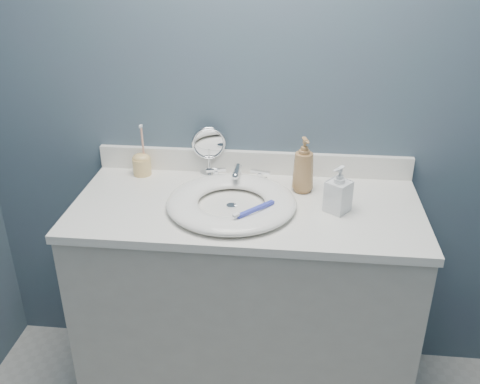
# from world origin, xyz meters

# --- Properties ---
(back_wall) EXTENTS (2.20, 0.02, 2.40)m
(back_wall) POSITION_xyz_m (0.00, 1.25, 1.20)
(back_wall) COLOR #455B68
(back_wall) RESTS_ON ground
(vanity_cabinet) EXTENTS (1.20, 0.55, 0.85)m
(vanity_cabinet) POSITION_xyz_m (0.00, 0.97, 0.42)
(vanity_cabinet) COLOR beige
(vanity_cabinet) RESTS_ON ground
(countertop) EXTENTS (1.22, 0.57, 0.03)m
(countertop) POSITION_xyz_m (0.00, 0.97, 0.86)
(countertop) COLOR white
(countertop) RESTS_ON vanity_cabinet
(backsplash) EXTENTS (1.22, 0.02, 0.09)m
(backsplash) POSITION_xyz_m (0.00, 1.24, 0.93)
(backsplash) COLOR white
(backsplash) RESTS_ON countertop
(basin) EXTENTS (0.45, 0.45, 0.04)m
(basin) POSITION_xyz_m (-0.05, 0.94, 0.90)
(basin) COLOR white
(basin) RESTS_ON countertop
(drain) EXTENTS (0.04, 0.04, 0.01)m
(drain) POSITION_xyz_m (-0.05, 0.94, 0.88)
(drain) COLOR silver
(drain) RESTS_ON countertop
(faucet) EXTENTS (0.25, 0.13, 0.07)m
(faucet) POSITION_xyz_m (-0.05, 1.14, 0.91)
(faucet) COLOR silver
(faucet) RESTS_ON countertop
(makeup_mirror) EXTENTS (0.13, 0.07, 0.19)m
(makeup_mirror) POSITION_xyz_m (-0.17, 1.21, 0.99)
(makeup_mirror) COLOR silver
(makeup_mirror) RESTS_ON countertop
(soap_bottle_amber) EXTENTS (0.10, 0.10, 0.21)m
(soap_bottle_amber) POSITION_xyz_m (0.19, 1.10, 0.98)
(soap_bottle_amber) COLOR #9F7547
(soap_bottle_amber) RESTS_ON countertop
(soap_bottle_clear) EXTENTS (0.10, 0.10, 0.16)m
(soap_bottle_clear) POSITION_xyz_m (0.31, 0.96, 0.96)
(soap_bottle_clear) COLOR white
(soap_bottle_clear) RESTS_ON countertop
(toothbrush_holder) EXTENTS (0.07, 0.07, 0.20)m
(toothbrush_holder) POSITION_xyz_m (-0.43, 1.18, 0.93)
(toothbrush_holder) COLOR #EBC275
(toothbrush_holder) RESTS_ON countertop
(toothbrush_lying) EXTENTS (0.13, 0.14, 0.02)m
(toothbrush_lying) POSITION_xyz_m (0.04, 0.85, 0.92)
(toothbrush_lying) COLOR #3540BF
(toothbrush_lying) RESTS_ON basin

